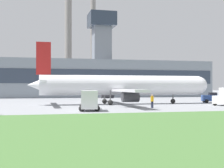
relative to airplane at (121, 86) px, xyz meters
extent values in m
plane|color=gray|center=(-1.97, 0.36, -3.12)|extent=(400.00, 400.00, 0.00)
cube|color=gray|center=(-1.97, 38.28, 2.08)|extent=(76.58, 12.86, 10.40)
cube|color=#2D3847|center=(-1.97, 31.80, 2.60)|extent=(75.05, 0.16, 3.75)
cube|color=slate|center=(4.42, 38.28, 7.06)|extent=(4.99, 4.99, 20.35)
cube|color=#283342|center=(4.42, 38.28, 19.23)|extent=(7.49, 7.49, 3.99)
cylinder|color=gray|center=(-2.79, 64.89, 14.76)|extent=(2.58, 2.58, 35.76)
cylinder|color=gray|center=(6.67, 66.12, 19.37)|extent=(2.02, 2.02, 44.98)
cylinder|color=silver|center=(0.45, 0.00, 0.07)|extent=(27.50, 3.27, 3.27)
sphere|color=silver|center=(14.20, 0.00, 0.07)|extent=(3.11, 3.11, 3.11)
cone|color=silver|center=(-13.30, 0.00, 0.07)|extent=(3.60, 3.11, 3.11)
cube|color=#B21E1E|center=(-12.62, 0.00, 4.29)|extent=(2.29, 0.24, 5.18)
cube|color=silver|center=(-12.76, -4.02, 0.56)|extent=(0.91, 8.04, 0.20)
cube|color=silver|center=(-12.76, 4.02, 0.56)|extent=(0.91, 8.04, 0.20)
cube|color=silver|center=(-0.93, -7.35, -0.75)|extent=(2.03, 13.39, 0.36)
cube|color=silver|center=(-0.93, 7.35, -0.75)|extent=(2.03, 13.39, 0.36)
cylinder|color=#333338|center=(-0.63, -7.66, -1.65)|extent=(2.41, 1.50, 1.50)
cylinder|color=#333338|center=(-0.63, 7.66, -1.65)|extent=(2.41, 1.50, 1.50)
cylinder|color=#59595B|center=(9.39, 0.00, -1.72)|extent=(0.20, 0.20, 1.95)
sphere|color=black|center=(9.39, 0.00, -2.70)|extent=(0.84, 0.84, 0.84)
cylinder|color=#59595B|center=(-2.30, -2.24, -1.72)|extent=(0.20, 0.20, 1.95)
sphere|color=black|center=(-2.30, -2.24, -2.70)|extent=(0.84, 0.84, 0.84)
cylinder|color=#59595B|center=(-2.30, 2.24, -1.72)|extent=(0.20, 0.20, 1.95)
sphere|color=black|center=(-2.30, 2.24, -2.70)|extent=(0.84, 0.84, 0.84)
cube|color=#2D4C93|center=(17.67, 1.00, -2.27)|extent=(4.17, 3.05, 1.07)
cube|color=black|center=(17.67, 1.00, -1.49)|extent=(1.67, 1.77, 0.50)
sphere|color=black|center=(18.64, -0.32, -2.77)|extent=(0.69, 0.69, 0.69)
sphere|color=black|center=(19.20, 1.58, -2.77)|extent=(0.69, 0.69, 0.69)
sphere|color=black|center=(16.13, 0.42, -2.77)|extent=(0.69, 0.69, 0.69)
sphere|color=black|center=(16.69, 2.31, -2.77)|extent=(0.69, 0.69, 0.69)
cube|color=white|center=(14.02, -7.78, -2.19)|extent=(2.90, 3.05, 1.22)
sphere|color=black|center=(13.31, -6.88, -2.77)|extent=(0.70, 0.70, 0.70)
cube|color=gray|center=(-6.96, -10.18, -2.29)|extent=(2.20, 2.36, 1.03)
cube|color=silver|center=(-7.43, -13.29, -1.74)|extent=(2.43, 3.84, 2.12)
sphere|color=black|center=(-6.04, -10.17, -2.77)|extent=(0.70, 0.70, 0.70)
sphere|color=black|center=(-7.83, -9.90, -2.77)|extent=(0.70, 0.70, 0.70)
sphere|color=black|center=(-6.67, -14.32, -2.77)|extent=(0.70, 0.70, 0.70)
sphere|color=black|center=(-8.46, -14.05, -2.77)|extent=(0.70, 0.70, 0.70)
cylinder|color=#23283D|center=(1.75, -10.12, -2.67)|extent=(0.33, 0.33, 0.90)
cylinder|color=#F2A514|center=(1.75, -10.12, -1.86)|extent=(0.42, 0.42, 0.71)
sphere|color=tan|center=(1.75, -10.12, -1.38)|extent=(0.24, 0.24, 0.24)
camera|label=1|loc=(-13.36, -50.27, -0.25)|focal=50.00mm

